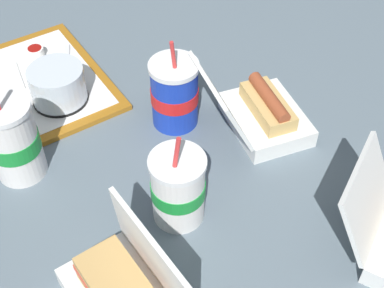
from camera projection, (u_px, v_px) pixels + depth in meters
The scene contains 9 objects.
ground_plane at pixel (194, 157), 1.06m from camera, with size 3.20×3.20×0.00m, color slate.
food_tray at pixel (43, 82), 1.21m from camera, with size 0.42×0.33×0.01m.
cake_container at pixel (58, 86), 1.13m from camera, with size 0.12×0.12×0.08m.
ketchup_cup at pixel (35, 52), 1.25m from camera, with size 0.04×0.04×0.02m.
plastic_fork at pixel (65, 60), 1.25m from camera, with size 0.11×0.01×0.01m, color white.
clamshell_hotdog_center at pixel (261, 113), 1.09m from camera, with size 0.25×0.26×0.17m.
soda_cup_right at pixel (178, 188), 0.91m from camera, with size 0.10×0.10×0.20m.
soda_cup_front at pixel (175, 94), 1.08m from camera, with size 0.10×0.10×0.21m.
soda_cup_corner at pixel (13, 140), 0.97m from camera, with size 0.10×0.10×0.23m.
Camera 1 is at (0.50, -0.51, 0.79)m, focal length 50.00 mm.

